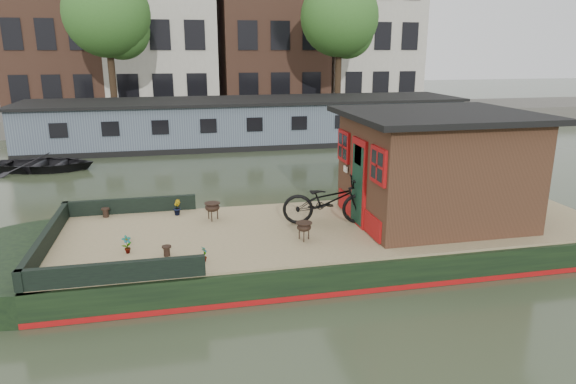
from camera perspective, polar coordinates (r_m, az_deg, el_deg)
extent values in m
plane|color=#333B25|center=(11.51, 5.57, -6.78)|extent=(120.00, 120.00, 0.00)
cube|color=black|center=(11.40, 5.61, -5.38)|extent=(12.00, 4.00, 0.60)
cylinder|color=black|center=(11.21, -25.29, -7.25)|extent=(4.00, 4.00, 0.60)
cube|color=maroon|center=(11.49, 5.58, -6.50)|extent=(12.02, 4.02, 0.10)
cube|color=#9B8560|center=(11.29, 5.65, -3.84)|extent=(11.80, 3.80, 0.05)
cube|color=black|center=(11.01, -25.20, -4.71)|extent=(0.12, 4.00, 0.35)
cube|color=black|center=(12.59, -17.08, -1.45)|extent=(3.00, 0.12, 0.35)
cube|color=black|center=(9.00, -18.86, -8.49)|extent=(3.00, 0.12, 0.35)
cube|color=#321F13|center=(11.81, 16.03, 2.44)|extent=(3.50, 3.00, 2.30)
cube|color=black|center=(11.61, 16.47, 8.26)|extent=(4.00, 3.50, 0.12)
cube|color=maroon|center=(11.14, 7.84, 1.06)|extent=(0.06, 0.80, 1.90)
cube|color=black|center=(11.14, 7.74, 0.81)|extent=(0.04, 0.64, 1.70)
cube|color=maroon|center=(10.05, 10.01, 2.90)|extent=(0.06, 0.72, 0.72)
cube|color=maroon|center=(11.97, 6.23, 5.08)|extent=(0.06, 0.72, 0.72)
imported|color=black|center=(11.24, 4.44, -0.98)|extent=(2.07, 1.02, 1.04)
imported|color=brown|center=(10.15, -17.47, -5.59)|extent=(0.22, 0.20, 0.35)
imported|color=maroon|center=(12.16, -12.26, -1.68)|extent=(0.19, 0.22, 0.36)
imported|color=brown|center=(9.46, -9.30, -6.81)|extent=(0.14, 0.18, 0.29)
cylinder|color=black|center=(12.46, -19.61, -2.18)|extent=(0.19, 0.19, 0.21)
cylinder|color=black|center=(9.85, -13.33, -6.39)|extent=(0.17, 0.17, 0.20)
imported|color=black|center=(21.15, -25.48, 3.19)|extent=(3.94, 3.09, 0.74)
cube|color=#505F6B|center=(24.57, -4.44, 7.69)|extent=(20.00, 4.00, 2.00)
cube|color=black|center=(24.45, -4.50, 10.12)|extent=(20.40, 4.40, 0.12)
cube|color=black|center=(24.71, -4.40, 5.66)|extent=(20.00, 4.05, 0.24)
cube|color=#47443F|center=(31.04, -6.12, 8.27)|extent=(60.00, 6.00, 0.90)
cylinder|color=#332316|center=(29.31, -18.93, 11.92)|extent=(0.36, 0.36, 4.00)
sphere|color=#29521B|center=(29.33, -19.51, 18.15)|extent=(4.40, 4.40, 4.40)
sphere|color=#29521B|center=(29.53, -18.09, 16.69)|extent=(3.00, 3.00, 3.00)
cylinder|color=#332316|center=(30.61, 5.58, 12.79)|extent=(0.36, 0.36, 4.00)
sphere|color=#29521B|center=(30.62, 5.75, 18.78)|extent=(4.40, 4.40, 4.40)
sphere|color=#29521B|center=(31.06, 6.63, 17.23)|extent=(3.00, 3.00, 3.00)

